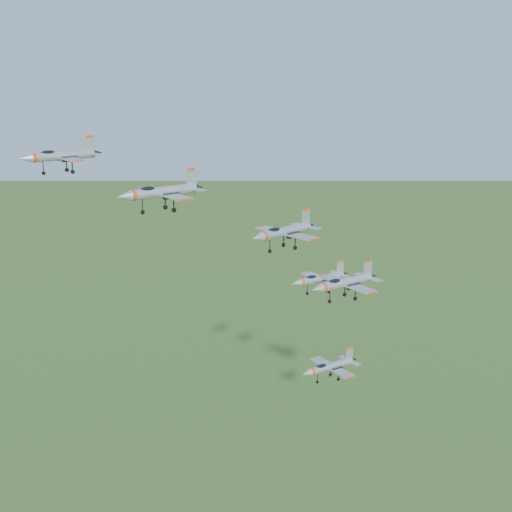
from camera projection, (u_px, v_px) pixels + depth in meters
jet_lead at (61, 155)px, 103.77m from camera, size 12.65×10.46×3.38m
jet_left_high at (161, 192)px, 97.85m from camera, size 13.52×11.19×3.61m
jet_right_high at (284, 232)px, 88.32m from camera, size 11.14×9.38×2.99m
jet_left_low at (320, 279)px, 118.69m from camera, size 11.73×9.61×3.15m
jet_right_low at (344, 283)px, 105.95m from camera, size 12.96×10.70×3.46m
jet_trail at (330, 367)px, 121.93m from camera, size 12.03×9.89×3.22m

